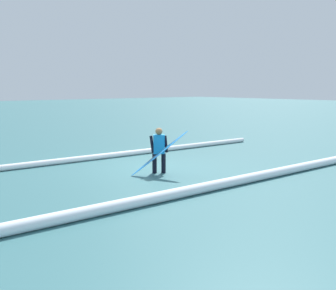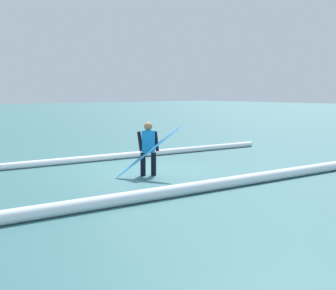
% 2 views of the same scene
% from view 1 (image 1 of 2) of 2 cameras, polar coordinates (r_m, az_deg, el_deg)
% --- Properties ---
extents(ground_plane, '(136.45, 136.45, 0.00)m').
position_cam_1_polar(ground_plane, '(12.51, -2.75, -3.42)').
color(ground_plane, '#35686C').
extents(surfer, '(0.44, 0.43, 1.42)m').
position_cam_1_polar(surfer, '(11.55, -1.38, -0.47)').
color(surfer, black).
rests_on(surfer, ground_plane).
extents(surfboard, '(1.64, 1.21, 1.40)m').
position_cam_1_polar(surfboard, '(11.23, -1.27, -1.27)').
color(surfboard, '#268CE5').
rests_on(surfboard, ground_plane).
extents(wave_crest_foreground, '(14.08, 1.10, 0.20)m').
position_cam_1_polar(wave_crest_foreground, '(14.36, -8.28, -1.51)').
color(wave_crest_foreground, white).
rests_on(wave_crest_foreground, ground_plane).
extents(wave_crest_midground, '(25.01, 1.57, 0.26)m').
position_cam_1_polar(wave_crest_midground, '(9.12, 2.10, -7.21)').
color(wave_crest_midground, white).
rests_on(wave_crest_midground, ground_plane).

